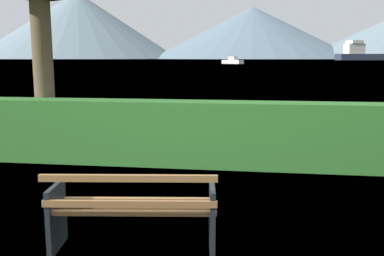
{
  "coord_description": "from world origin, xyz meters",
  "views": [
    {
      "loc": [
        1.16,
        -3.99,
        1.94
      ],
      "look_at": [
        0.0,
        4.21,
        0.56
      ],
      "focal_mm": 39.64,
      "sensor_mm": 36.0,
      "label": 1
    }
  ],
  "objects": [
    {
      "name": "fishing_boat_near",
      "position": [
        -4.8,
        125.21,
        0.8
      ],
      "size": [
        6.8,
        6.02,
        2.26
      ],
      "color": "silver",
      "rests_on": "water_surface"
    },
    {
      "name": "distant_hills",
      "position": [
        -44.74,
        564.9,
        37.27
      ],
      "size": [
        696.91,
        291.15,
        88.43
      ],
      "color": "slate",
      "rests_on": "ground_plane"
    },
    {
      "name": "cargo_ship_large",
      "position": [
        84.84,
        308.42,
        3.73
      ],
      "size": [
        64.57,
        28.68,
        13.35
      ],
      "color": "#2D384C",
      "rests_on": "water_surface"
    },
    {
      "name": "park_bench",
      "position": [
        0.01,
        -0.06,
        0.42
      ],
      "size": [
        1.72,
        0.77,
        0.87
      ],
      "color": "olive",
      "rests_on": "ground_plane"
    },
    {
      "name": "ground_plane",
      "position": [
        0.0,
        0.0,
        0.0
      ],
      "size": [
        1400.0,
        1400.0,
        0.0
      ],
      "primitive_type": "plane",
      "color": "#4C6B33"
    },
    {
      "name": "hedge_row",
      "position": [
        0.0,
        3.46,
        0.58
      ],
      "size": [
        12.96,
        0.62,
        1.17
      ],
      "primitive_type": "cube",
      "color": "#2D6B28",
      "rests_on": "ground_plane"
    },
    {
      "name": "water_surface",
      "position": [
        0.0,
        306.39,
        0.0
      ],
      "size": [
        620.0,
        620.0,
        0.0
      ],
      "primitive_type": "plane",
      "color": "#6B8EA3",
      "rests_on": "ground_plane"
    }
  ]
}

